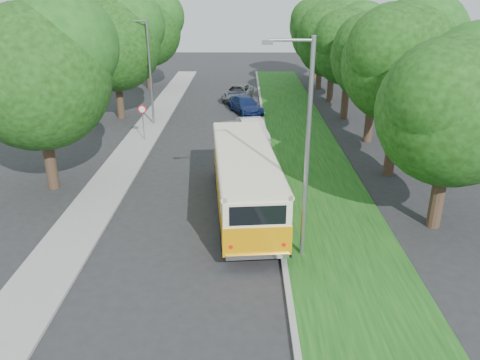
{
  "coord_description": "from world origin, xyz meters",
  "views": [
    {
      "loc": [
        2.12,
        -17.74,
        9.3
      ],
      "look_at": [
        1.95,
        1.44,
        1.5
      ],
      "focal_mm": 35.0,
      "sensor_mm": 36.0,
      "label": 1
    }
  ],
  "objects_px": {
    "lamppost_far": "(149,69)",
    "lamppost_near": "(305,146)",
    "vintage_bus": "(245,181)",
    "car_white": "(252,130)",
    "car_blue": "(245,105)",
    "car_silver": "(239,132)",
    "car_grey": "(238,93)"
  },
  "relations": [
    {
      "from": "car_grey",
      "to": "car_blue",
      "type": "bearing_deg",
      "value": -70.31
    },
    {
      "from": "vintage_bus",
      "to": "car_silver",
      "type": "distance_m",
      "value": 10.36
    },
    {
      "from": "car_white",
      "to": "car_blue",
      "type": "relative_size",
      "value": 0.94
    },
    {
      "from": "vintage_bus",
      "to": "car_silver",
      "type": "relative_size",
      "value": 2.42
    },
    {
      "from": "car_white",
      "to": "lamppost_far",
      "type": "bearing_deg",
      "value": 141.95
    },
    {
      "from": "lamppost_near",
      "to": "car_blue",
      "type": "bearing_deg",
      "value": 95.1
    },
    {
      "from": "vintage_bus",
      "to": "car_white",
      "type": "relative_size",
      "value": 2.32
    },
    {
      "from": "lamppost_far",
      "to": "car_silver",
      "type": "bearing_deg",
      "value": -33.58
    },
    {
      "from": "vintage_bus",
      "to": "car_grey",
      "type": "height_order",
      "value": "vintage_bus"
    },
    {
      "from": "car_grey",
      "to": "vintage_bus",
      "type": "bearing_deg",
      "value": -76.65
    },
    {
      "from": "car_white",
      "to": "vintage_bus",
      "type": "bearing_deg",
      "value": -103.92
    },
    {
      "from": "car_silver",
      "to": "car_blue",
      "type": "height_order",
      "value": "car_silver"
    },
    {
      "from": "lamppost_far",
      "to": "car_white",
      "type": "bearing_deg",
      "value": -26.83
    },
    {
      "from": "car_white",
      "to": "car_grey",
      "type": "xyz_separation_m",
      "value": [
        -1.13,
        12.35,
        -0.04
      ]
    },
    {
      "from": "lamppost_near",
      "to": "car_blue",
      "type": "height_order",
      "value": "lamppost_near"
    },
    {
      "from": "vintage_bus",
      "to": "car_grey",
      "type": "distance_m",
      "value": 23.28
    },
    {
      "from": "lamppost_near",
      "to": "car_white",
      "type": "xyz_separation_m",
      "value": [
        -1.53,
        14.77,
        -3.67
      ]
    },
    {
      "from": "lamppost_far",
      "to": "car_blue",
      "type": "height_order",
      "value": "lamppost_far"
    },
    {
      "from": "car_blue",
      "to": "vintage_bus",
      "type": "bearing_deg",
      "value": -111.02
    },
    {
      "from": "lamppost_far",
      "to": "lamppost_near",
      "type": "bearing_deg",
      "value": -64.29
    },
    {
      "from": "vintage_bus",
      "to": "car_blue",
      "type": "relative_size",
      "value": 2.19
    },
    {
      "from": "lamppost_far",
      "to": "car_grey",
      "type": "distance_m",
      "value": 11.19
    },
    {
      "from": "lamppost_near",
      "to": "car_white",
      "type": "relative_size",
      "value": 1.88
    },
    {
      "from": "car_silver",
      "to": "car_grey",
      "type": "xyz_separation_m",
      "value": [
        -0.26,
        12.93,
        -0.03
      ]
    },
    {
      "from": "lamppost_near",
      "to": "car_silver",
      "type": "bearing_deg",
      "value": 99.63
    },
    {
      "from": "lamppost_near",
      "to": "car_silver",
      "type": "xyz_separation_m",
      "value": [
        -2.41,
        14.18,
        -3.67
      ]
    },
    {
      "from": "lamppost_near",
      "to": "vintage_bus",
      "type": "xyz_separation_m",
      "value": [
        -2.04,
        3.86,
        -2.9
      ]
    },
    {
      "from": "lamppost_near",
      "to": "car_grey",
      "type": "height_order",
      "value": "lamppost_near"
    },
    {
      "from": "lamppost_far",
      "to": "car_blue",
      "type": "relative_size",
      "value": 1.66
    },
    {
      "from": "lamppost_far",
      "to": "vintage_bus",
      "type": "distance_m",
      "value": 16.39
    },
    {
      "from": "vintage_bus",
      "to": "lamppost_far",
      "type": "bearing_deg",
      "value": 109.94
    },
    {
      "from": "lamppost_far",
      "to": "vintage_bus",
      "type": "bearing_deg",
      "value": -64.89
    }
  ]
}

